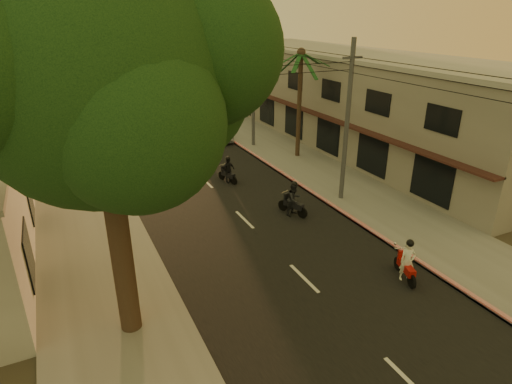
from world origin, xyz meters
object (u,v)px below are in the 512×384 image
scooter_red (407,262)px  scooter_mid_a (294,200)px  scooter_far_a (205,150)px  scooter_mid_b (228,171)px  parked_car (217,133)px  broadleaf_tree (111,78)px  palm_tree (301,59)px  scooter_far_b (205,124)px

scooter_red → scooter_mid_a: size_ratio=0.96×
scooter_red → scooter_far_a: (-2.37, 17.85, 0.03)m
scooter_mid_b → parked_car: (2.82, 9.41, -0.18)m
broadleaf_tree → palm_tree: broadleaf_tree is taller
palm_tree → scooter_mid_b: (-6.72, -2.62, -6.34)m
scooter_far_b → parked_car: bearing=-92.0°
scooter_mid_a → scooter_far_a: scooter_mid_a is taller
scooter_mid_a → scooter_far_a: 10.67m
scooter_red → scooter_mid_b: size_ratio=1.05×
scooter_mid_b → scooter_far_a: 4.65m
broadleaf_tree → scooter_far_b: 26.72m
parked_car → scooter_far_a: bearing=-125.3°
palm_tree → scooter_mid_a: palm_tree is taller
scooter_red → parked_car: size_ratio=0.48×
scooter_red → scooter_far_a: size_ratio=0.96×
scooter_far_a → scooter_far_b: bearing=74.2°
scooter_mid_b → scooter_far_a: (0.07, 4.65, 0.05)m
broadleaf_tree → palm_tree: bearing=43.5°
scooter_red → parked_car: scooter_red is taller
broadleaf_tree → scooter_far_a: bearing=63.4°
palm_tree → scooter_mid_b: palm_tree is taller
broadleaf_tree → parked_car: 24.56m
palm_tree → parked_car: 10.20m
scooter_mid_a → scooter_far_a: (-1.31, 10.59, -0.03)m
broadleaf_tree → scooter_mid_b: (7.89, 11.24, -7.67)m
broadleaf_tree → scooter_red: bearing=-10.8°
scooter_far_a → broadleaf_tree: bearing=-112.7°
scooter_mid_a → parked_car: (1.44, 15.36, -0.26)m
scooter_mid_b → scooter_far_a: bearing=72.2°
broadleaf_tree → scooter_mid_b: bearing=54.9°
broadleaf_tree → scooter_mid_b: broadleaf_tree is taller
scooter_far_b → parked_car: (0.09, -2.65, -0.24)m
scooter_red → parked_car: 22.62m
palm_tree → parked_car: size_ratio=2.10×
broadleaf_tree → parked_car: size_ratio=3.09×
scooter_red → parked_car: (0.39, 22.62, -0.20)m
palm_tree → scooter_mid_b: size_ratio=4.63×
scooter_mid_b → parked_car: bearing=56.3°
scooter_far_a → parked_car: scooter_far_a is taller
scooter_mid_b → parked_car: size_ratio=0.45×
broadleaf_tree → scooter_red: size_ratio=6.51×
palm_tree → scooter_far_b: (-3.99, 9.45, -6.29)m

